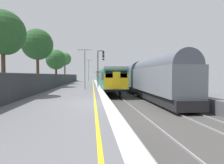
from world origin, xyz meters
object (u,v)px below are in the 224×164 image
(platform_lamp_mid, at_px, (85,65))
(background_tree_back, at_px, (38,45))
(signal_gantry, at_px, (100,64))
(freight_train_adjacent_track, at_px, (141,77))
(background_tree_right, at_px, (3,34))
(commuter_train_at_platform, at_px, (105,77))
(background_tree_left, at_px, (65,59))
(platform_lamp_far, at_px, (89,69))
(speed_limit_sign, at_px, (98,76))
(background_tree_centre, at_px, (56,60))

(platform_lamp_mid, height_order, background_tree_back, background_tree_back)
(signal_gantry, bearing_deg, freight_train_adjacent_track, -37.16)
(background_tree_right, bearing_deg, commuter_train_at_platform, 68.26)
(freight_train_adjacent_track, height_order, background_tree_left, background_tree_left)
(freight_train_adjacent_track, xyz_separation_m, platform_lamp_far, (-7.54, 24.16, 1.83))
(commuter_train_at_platform, distance_m, platform_lamp_far, 10.48)
(signal_gantry, bearing_deg, background_tree_left, 110.73)
(freight_train_adjacent_track, distance_m, background_tree_back, 15.10)
(freight_train_adjacent_track, bearing_deg, commuter_train_at_platform, 105.43)
(speed_limit_sign, bearing_deg, platform_lamp_far, 94.03)
(platform_lamp_far, distance_m, background_tree_centre, 13.60)
(signal_gantry, xyz_separation_m, background_tree_back, (-8.70, -1.54, 2.50))
(signal_gantry, relative_size, platform_lamp_far, 0.97)
(freight_train_adjacent_track, xyz_separation_m, background_tree_right, (-13.55, -9.43, 3.41))
(freight_train_adjacent_track, distance_m, platform_lamp_far, 25.37)
(speed_limit_sign, height_order, platform_lamp_far, platform_lamp_far)
(freight_train_adjacent_track, relative_size, signal_gantry, 4.92)
(background_tree_right, bearing_deg, signal_gantry, 59.35)
(background_tree_centre, height_order, background_tree_back, background_tree_back)
(speed_limit_sign, bearing_deg, freight_train_adjacent_track, -2.43)
(speed_limit_sign, relative_size, platform_lamp_far, 0.43)
(platform_lamp_far, xyz_separation_m, background_tree_left, (-6.20, 1.78, 2.49))
(signal_gantry, xyz_separation_m, background_tree_centre, (-7.94, 7.80, 1.10))
(signal_gantry, bearing_deg, platform_lamp_far, 95.83)
(background_tree_right, distance_m, background_tree_back, 12.11)
(background_tree_right, bearing_deg, background_tree_left, 90.30)
(platform_lamp_far, height_order, background_tree_left, background_tree_left)
(freight_train_adjacent_track, relative_size, background_tree_left, 3.54)
(background_tree_centre, distance_m, background_tree_back, 9.48)
(commuter_train_at_platform, relative_size, platform_lamp_mid, 7.92)
(commuter_train_at_platform, relative_size, background_tree_back, 4.77)
(platform_lamp_mid, distance_m, background_tree_centre, 14.63)
(platform_lamp_mid, height_order, platform_lamp_far, platform_lamp_far)
(platform_lamp_far, relative_size, background_tree_right, 0.83)
(background_tree_centre, bearing_deg, background_tree_back, -94.67)
(freight_train_adjacent_track, distance_m, signal_gantry, 7.15)
(signal_gantry, bearing_deg, background_tree_back, -169.95)
(commuter_train_at_platform, distance_m, background_tree_left, 15.68)
(platform_lamp_far, distance_m, background_tree_right, 34.16)
(platform_lamp_far, height_order, background_tree_back, background_tree_back)
(commuter_train_at_platform, xyz_separation_m, background_tree_right, (-9.55, -23.94, 3.64))
(platform_lamp_far, bearing_deg, background_tree_back, -107.19)
(signal_gantry, distance_m, background_tree_right, 15.88)
(background_tree_left, bearing_deg, commuter_train_at_platform, -49.59)
(background_tree_centre, bearing_deg, signal_gantry, -44.48)
(background_tree_left, distance_m, background_tree_centre, 14.04)
(platform_lamp_far, bearing_deg, freight_train_adjacent_track, -72.68)
(speed_limit_sign, xyz_separation_m, background_tree_back, (-8.35, 2.37, 4.35))
(speed_limit_sign, relative_size, platform_lamp_mid, 0.49)
(freight_train_adjacent_track, xyz_separation_m, background_tree_back, (-14.20, 2.62, 4.41))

